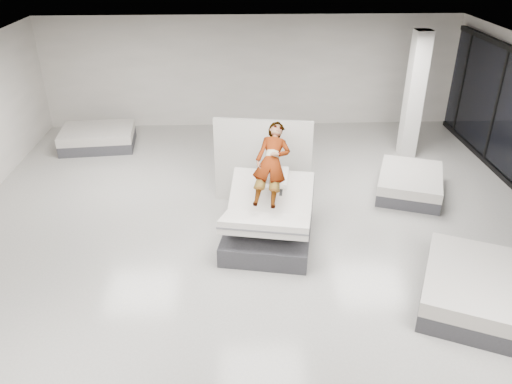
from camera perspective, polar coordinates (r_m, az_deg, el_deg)
The scene contains 9 objects.
room at distance 8.33m, azimuth 0.94°, elevation 1.45°, with size 14.00×14.04×3.20m.
hero_bed at distance 9.45m, azimuth 1.48°, elevation -3.37°, with size 1.93×2.35×1.25m.
person at distance 9.30m, azimuth 1.78°, elevation 2.16°, with size 0.62×0.41×1.70m, color slate.
remote at distance 9.07m, azimuth 2.88°, elevation -0.05°, with size 0.05×0.14×0.03m, color black.
divider_panel at distance 10.56m, azimuth 0.78°, elevation 3.47°, with size 2.06×0.09×1.87m, color silver.
flat_bed_right_far at distance 11.72m, azimuth 17.17°, elevation 0.98°, with size 1.85×2.12×0.49m.
flat_bed_right_near at distance 8.72m, azimuth 23.70°, elevation -10.14°, with size 2.23×2.48×0.56m.
flat_bed_left_far at distance 14.32m, azimuth -17.59°, elevation 5.96°, with size 2.02×1.60×0.52m.
column at distance 13.27m, azimuth 17.61°, elevation 10.41°, with size 0.40×0.40×3.20m, color white.
Camera 1 is at (-0.44, -7.43, 5.32)m, focal length 35.00 mm.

